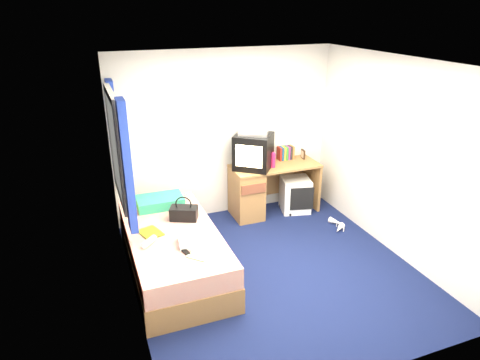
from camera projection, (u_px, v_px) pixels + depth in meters
name	position (u px, v px, depth m)	size (l,w,h in m)	color
ground	(273.00, 270.00, 5.08)	(3.40, 3.40, 0.00)	#0C1438
room_shell	(278.00, 155.00, 4.53)	(3.40, 3.40, 3.40)	white
bed	(174.00, 252.00, 4.96)	(1.01, 2.00, 0.54)	#A27543
pillow	(160.00, 202.00, 5.43)	(0.58, 0.37, 0.13)	teal
desk	(257.00, 189.00, 6.30)	(1.30, 0.55, 0.75)	#A27543
storage_cube	(295.00, 194.00, 6.48)	(0.41, 0.41, 0.51)	white
crt_tv	(253.00, 151.00, 6.05)	(0.68, 0.67, 0.50)	black
vcr	(254.00, 132.00, 5.95)	(0.40, 0.29, 0.08)	silver
book_row	(286.00, 153.00, 6.45)	(0.24, 0.13, 0.20)	maroon
picture_frame	(303.00, 154.00, 6.49)	(0.02, 0.12, 0.14)	black
pink_water_bottle	(273.00, 161.00, 6.12)	(0.07, 0.07, 0.21)	#E72058
aerosol_can	(264.00, 159.00, 6.22)	(0.05, 0.05, 0.18)	white
handbag	(184.00, 213.00, 5.09)	(0.37, 0.30, 0.30)	black
towel	(193.00, 239.00, 4.58)	(0.31, 0.26, 0.10)	white
magazine	(151.00, 233.00, 4.81)	(0.21, 0.28, 0.01)	#C6CE16
water_bottle	(149.00, 242.00, 4.57)	(0.07, 0.07, 0.20)	silver
colour_swatch_fan	(196.00, 258.00, 4.33)	(0.22, 0.06, 0.01)	gold
remote_control	(185.00, 251.00, 4.45)	(0.05, 0.16, 0.02)	black
window_assembly	(119.00, 149.00, 4.81)	(0.11, 1.42, 1.40)	silver
white_heels	(338.00, 225.00, 6.03)	(0.27, 0.40, 0.09)	white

